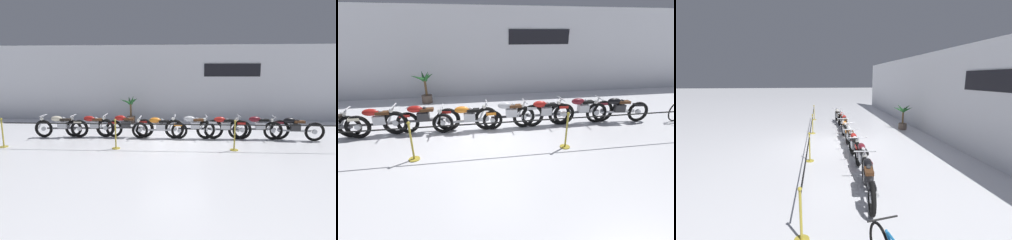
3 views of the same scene
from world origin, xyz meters
TOP-DOWN VIEW (x-y plane):
  - ground_plane at (0.00, 0.00)m, footprint 120.00×120.00m
  - back_wall at (0.01, 5.12)m, footprint 28.00×0.29m
  - motorcycle_red_1 at (-3.42, 0.68)m, footprint 2.41×0.62m
  - motorcycle_red_2 at (-2.11, 0.66)m, footprint 2.40×0.62m
  - motorcycle_orange_3 at (-0.66, 0.53)m, footprint 2.26×0.62m
  - motorcycle_silver_4 at (0.72, 0.56)m, footprint 2.36×0.62m
  - motorcycle_red_5 at (1.92, 0.56)m, footprint 2.21×0.62m
  - motorcycle_maroon_6 at (3.31, 0.60)m, footprint 2.44×0.62m
  - motorcycle_black_7 at (4.62, 0.47)m, footprint 2.28×0.62m
  - potted_palm_left_of_row at (-2.51, 4.06)m, footprint 1.03×1.05m
  - stanchion_far_left at (-1.51, -1.05)m, footprint 12.21×0.28m
  - stanchion_mid_left at (-2.05, -1.05)m, footprint 0.28×0.28m
  - stanchion_mid_right at (2.04, -1.05)m, footprint 0.28×0.28m

SIDE VIEW (x-z plane):
  - ground_plane at x=0.00m, z-range 0.00..0.00m
  - stanchion_mid_left at x=-2.05m, z-range -0.17..0.88m
  - stanchion_mid_right at x=2.04m, z-range -0.17..0.88m
  - motorcycle_orange_3 at x=-0.66m, z-range 0.00..0.91m
  - motorcycle_red_1 at x=-3.42m, z-range 0.00..0.93m
  - motorcycle_red_2 at x=-2.11m, z-range -0.01..0.96m
  - motorcycle_red_5 at x=1.92m, z-range 0.00..0.96m
  - motorcycle_black_7 at x=4.62m, z-range 0.00..0.95m
  - motorcycle_silver_4 at x=0.72m, z-range 0.00..0.97m
  - motorcycle_maroon_6 at x=3.31m, z-range 0.00..0.98m
  - potted_palm_left_of_row at x=-2.51m, z-range -0.06..1.52m
  - stanchion_far_left at x=-1.51m, z-range 0.23..1.28m
  - back_wall at x=0.01m, z-range 0.00..4.20m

